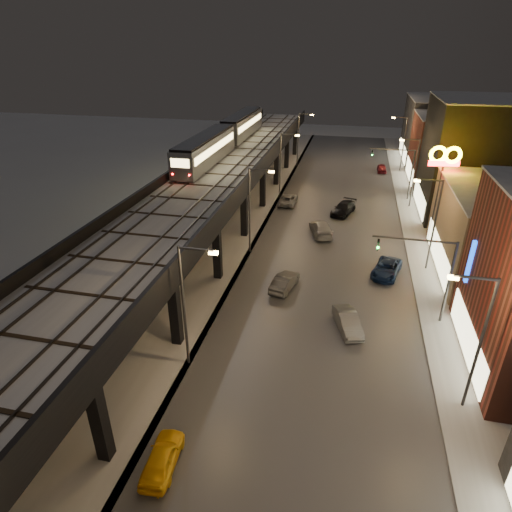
{
  "coord_description": "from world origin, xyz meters",
  "views": [
    {
      "loc": [
        8.99,
        -8.5,
        19.98
      ],
      "look_at": [
        2.38,
        20.46,
        5.0
      ],
      "focal_mm": 30.0,
      "sensor_mm": 36.0,
      "label": 1
    }
  ],
  "objects_px": {
    "car_mid_silver": "(288,200)",
    "car_onc_dark": "(386,269)",
    "subway_train": "(226,135)",
    "car_onc_silver": "(348,322)",
    "car_onc_white": "(343,209)",
    "car_onc_red": "(382,169)",
    "car_taxi": "(162,458)",
    "car_near_white": "(285,282)",
    "car_mid_dark": "(321,229)"
  },
  "relations": [
    {
      "from": "car_taxi",
      "to": "car_mid_silver",
      "type": "distance_m",
      "value": 41.38
    },
    {
      "from": "subway_train",
      "to": "car_taxi",
      "type": "relative_size",
      "value": 9.03
    },
    {
      "from": "car_near_white",
      "to": "car_onc_red",
      "type": "distance_m",
      "value": 42.73
    },
    {
      "from": "car_onc_red",
      "to": "subway_train",
      "type": "bearing_deg",
      "value": -145.42
    },
    {
      "from": "subway_train",
      "to": "car_taxi",
      "type": "height_order",
      "value": "subway_train"
    },
    {
      "from": "car_near_white",
      "to": "car_onc_silver",
      "type": "distance_m",
      "value": 7.53
    },
    {
      "from": "subway_train",
      "to": "car_onc_red",
      "type": "distance_m",
      "value": 28.74
    },
    {
      "from": "car_onc_dark",
      "to": "car_onc_red",
      "type": "distance_m",
      "value": 36.96
    },
    {
      "from": "subway_train",
      "to": "car_onc_silver",
      "type": "xyz_separation_m",
      "value": [
        18.36,
        -30.26,
        -7.58
      ]
    },
    {
      "from": "car_mid_silver",
      "to": "car_onc_dark",
      "type": "relative_size",
      "value": 0.98
    },
    {
      "from": "car_mid_dark",
      "to": "car_onc_dark",
      "type": "bearing_deg",
      "value": 114.72
    },
    {
      "from": "subway_train",
      "to": "car_onc_silver",
      "type": "height_order",
      "value": "subway_train"
    },
    {
      "from": "car_onc_dark",
      "to": "car_taxi",
      "type": "bearing_deg",
      "value": -102.36
    },
    {
      "from": "car_onc_dark",
      "to": "car_onc_white",
      "type": "height_order",
      "value": "car_onc_white"
    },
    {
      "from": "car_mid_dark",
      "to": "car_onc_silver",
      "type": "bearing_deg",
      "value": 86.16
    },
    {
      "from": "car_taxi",
      "to": "car_near_white",
      "type": "distance_m",
      "value": 19.45
    },
    {
      "from": "subway_train",
      "to": "car_onc_red",
      "type": "xyz_separation_m",
      "value": [
        22.46,
        16.23,
        -7.65
      ]
    },
    {
      "from": "car_near_white",
      "to": "car_onc_dark",
      "type": "height_order",
      "value": "car_near_white"
    },
    {
      "from": "car_taxi",
      "to": "car_onc_silver",
      "type": "xyz_separation_m",
      "value": [
        8.95,
        14.28,
        0.04
      ]
    },
    {
      "from": "car_onc_silver",
      "to": "car_onc_red",
      "type": "height_order",
      "value": "car_onc_silver"
    },
    {
      "from": "car_mid_dark",
      "to": "car_onc_dark",
      "type": "height_order",
      "value": "car_mid_dark"
    },
    {
      "from": "car_taxi",
      "to": "car_near_white",
      "type": "xyz_separation_m",
      "value": [
        3.23,
        19.18,
        0.04
      ]
    },
    {
      "from": "car_onc_white",
      "to": "car_onc_red",
      "type": "height_order",
      "value": "car_onc_white"
    },
    {
      "from": "car_onc_silver",
      "to": "car_onc_red",
      "type": "distance_m",
      "value": 46.67
    },
    {
      "from": "car_onc_silver",
      "to": "car_onc_white",
      "type": "distance_m",
      "value": 24.99
    },
    {
      "from": "subway_train",
      "to": "car_near_white",
      "type": "relative_size",
      "value": 8.18
    },
    {
      "from": "car_mid_dark",
      "to": "car_onc_silver",
      "type": "height_order",
      "value": "car_mid_dark"
    },
    {
      "from": "car_onc_white",
      "to": "car_mid_silver",
      "type": "bearing_deg",
      "value": -178.28
    },
    {
      "from": "subway_train",
      "to": "car_mid_silver",
      "type": "relative_size",
      "value": 7.29
    },
    {
      "from": "car_taxi",
      "to": "car_onc_dark",
      "type": "distance_m",
      "value": 26.78
    },
    {
      "from": "car_taxi",
      "to": "car_onc_dark",
      "type": "bearing_deg",
      "value": -122.12
    },
    {
      "from": "car_near_white",
      "to": "car_onc_white",
      "type": "distance_m",
      "value": 20.52
    },
    {
      "from": "subway_train",
      "to": "car_taxi",
      "type": "bearing_deg",
      "value": -78.08
    },
    {
      "from": "car_near_white",
      "to": "car_onc_red",
      "type": "bearing_deg",
      "value": -91.17
    },
    {
      "from": "car_onc_silver",
      "to": "car_onc_dark",
      "type": "bearing_deg",
      "value": 52.72
    },
    {
      "from": "car_onc_white",
      "to": "car_onc_silver",
      "type": "bearing_deg",
      "value": -69.12
    },
    {
      "from": "car_onc_red",
      "to": "car_near_white",
      "type": "bearing_deg",
      "value": -104.57
    },
    {
      "from": "car_onc_silver",
      "to": "car_taxi",
      "type": "bearing_deg",
      "value": -140.37
    },
    {
      "from": "car_near_white",
      "to": "car_mid_dark",
      "type": "relative_size",
      "value": 0.81
    },
    {
      "from": "car_mid_dark",
      "to": "car_onc_silver",
      "type": "distance_m",
      "value": 18.11
    },
    {
      "from": "car_mid_silver",
      "to": "car_onc_dark",
      "type": "bearing_deg",
      "value": 126.01
    },
    {
      "from": "subway_train",
      "to": "car_onc_silver",
      "type": "distance_m",
      "value": 36.19
    },
    {
      "from": "car_taxi",
      "to": "car_mid_silver",
      "type": "bearing_deg",
      "value": -94.96
    },
    {
      "from": "car_mid_silver",
      "to": "car_onc_white",
      "type": "height_order",
      "value": "car_onc_white"
    },
    {
      "from": "car_near_white",
      "to": "car_onc_dark",
      "type": "distance_m",
      "value": 10.13
    },
    {
      "from": "car_onc_dark",
      "to": "car_onc_red",
      "type": "height_order",
      "value": "car_onc_dark"
    },
    {
      "from": "subway_train",
      "to": "car_onc_silver",
      "type": "relative_size",
      "value": 8.26
    },
    {
      "from": "subway_train",
      "to": "car_onc_dark",
      "type": "xyz_separation_m",
      "value": [
        21.64,
        -20.72,
        -7.6
      ]
    },
    {
      "from": "car_mid_silver",
      "to": "car_onc_white",
      "type": "xyz_separation_m",
      "value": [
        7.52,
        -2.15,
        0.08
      ]
    },
    {
      "from": "car_mid_dark",
      "to": "car_onc_dark",
      "type": "xyz_separation_m",
      "value": [
        6.92,
        -8.21,
        -0.08
      ]
    }
  ]
}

